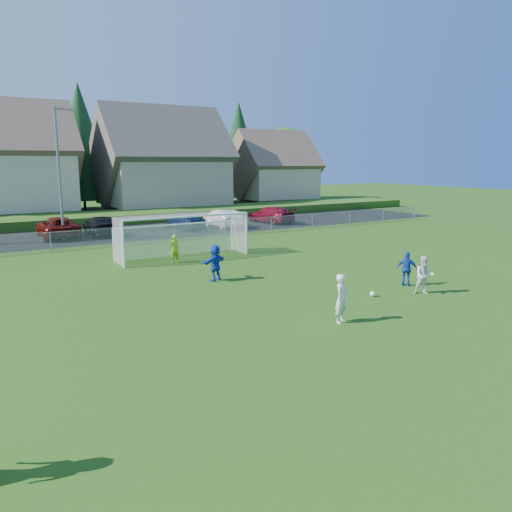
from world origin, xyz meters
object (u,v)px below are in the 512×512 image
Objects in this scene: goalkeeper at (174,249)px; car_g at (271,215)px; soccer_ball at (373,294)px; car_e at (186,220)px; player_blue_a at (407,269)px; car_c at (58,227)px; player_white_b at (424,275)px; soccer_goal at (181,229)px; player_blue_b at (215,263)px; player_white_a at (342,298)px; car_d at (101,226)px; car_f at (222,219)px.

goalkeeper is 0.31× the size of car_g.
car_e is (1.80, 22.79, 0.62)m from soccer_ball.
car_c is (-10.36, 22.92, -0.02)m from player_blue_a.
car_g is at bearing 175.13° from car_e.
player_white_b is 13.68m from soccer_goal.
soccer_ball is 2.31m from player_white_b.
player_white_a is at bearing 73.27° from player_blue_b.
player_white_b is at bearing 109.89° from player_blue_b.
car_g is at bearing 109.57° from player_white_b.
player_blue_a is 12.13m from goalkeeper.
player_blue_a is at bearing 111.65° from car_d.
soccer_goal is at bearing 101.43° from car_d.
player_blue_b is at bearing 66.24° from car_e.
car_e is (-0.76, 22.24, -0.02)m from player_blue_a.
car_e is (5.09, 24.62, -0.11)m from player_white_a.
player_white_b is 0.32× the size of car_g.
player_blue_b is 0.39× the size of car_e.
car_e is 8.18m from car_g.
player_blue_a is 0.32× the size of car_d.
car_e reaches higher than car_g.
player_white_a reaches higher than car_d.
car_c is at bearing 111.18° from soccer_goal.
player_white_b is 13.03m from goalkeeper.
soccer_goal is (-5.83, 11.22, 0.87)m from player_blue_a.
player_white_b reaches higher than goalkeeper.
player_white_b reaches higher than car_e.
car_c is at bearing -7.97° from car_g.
soccer_goal is at bearing 105.55° from soccer_ball.
car_c is at bearing 108.41° from soccer_ball.
player_blue_b is at bearing 13.62° from player_blue_a.
car_f is at bearing 1.41° from car_g.
player_blue_b is 0.22× the size of soccer_goal.
player_blue_b is 0.31× the size of car_c.
car_d is (-7.42, 22.58, -0.07)m from player_blue_a.
car_e is at bearing -179.52° from car_d.
player_blue_a is at bearing 115.32° from car_c.
player_blue_b is 0.37× the size of car_f.
player_white_b is 0.21× the size of soccer_goal.
player_blue_b is at bearing 171.36° from player_white_b.
soccer_goal is (-5.33, 12.57, 0.83)m from player_white_b.
player_blue_a is at bearing 12.10° from soccer_ball.
car_g is (9.98, 22.71, 0.60)m from soccer_ball.
car_g is at bearing -142.85° from goalkeeper.
player_blue_a is 23.38m from car_g.
player_blue_a is (5.85, 2.38, -0.09)m from player_white_a.
player_white_b is at bearing 65.84° from car_g.
player_white_a reaches higher than car_g.
player_white_b reaches higher than soccer_ball.
player_blue_a is 22.25m from car_e.
car_e is at bearing -119.52° from goalkeeper.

